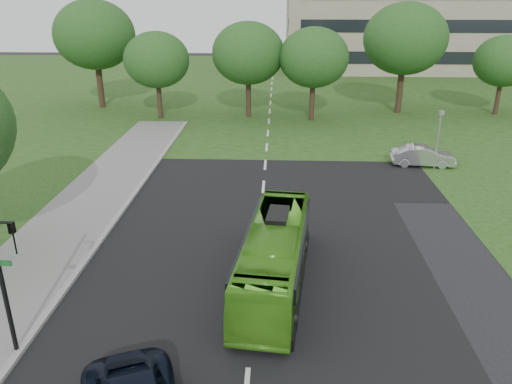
% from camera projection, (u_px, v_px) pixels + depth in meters
% --- Properties ---
extents(ground, '(160.00, 160.00, 0.00)m').
position_uv_depth(ground, '(256.00, 279.00, 19.46)').
color(ground, black).
rests_on(ground, ground).
extents(street_surfaces, '(120.00, 120.00, 0.15)m').
position_uv_depth(street_surfaces, '(263.00, 130.00, 40.59)').
color(street_surfaces, black).
rests_on(street_surfaces, ground).
extents(tree_park_a, '(5.64, 5.64, 7.49)m').
position_uv_depth(tree_park_a, '(157.00, 60.00, 42.88)').
color(tree_park_a, black).
rests_on(tree_park_a, ground).
extents(tree_park_b, '(6.31, 6.31, 8.27)m').
position_uv_depth(tree_park_b, '(248.00, 53.00, 43.22)').
color(tree_park_b, black).
rests_on(tree_park_b, ground).
extents(tree_park_c, '(5.94, 5.94, 7.89)m').
position_uv_depth(tree_park_c, '(314.00, 58.00, 42.16)').
color(tree_park_c, black).
rests_on(tree_park_c, ground).
extents(tree_park_d, '(7.42, 7.42, 9.81)m').
position_uv_depth(tree_park_d, '(405.00, 39.00, 44.33)').
color(tree_park_d, black).
rests_on(tree_park_d, ground).
extents(tree_park_e, '(5.31, 5.31, 7.07)m').
position_uv_depth(tree_park_e, '(504.00, 61.00, 44.35)').
color(tree_park_e, black).
rests_on(tree_park_e, ground).
extents(tree_park_f, '(7.51, 7.51, 10.02)m').
position_uv_depth(tree_park_f, '(94.00, 35.00, 46.52)').
color(tree_park_f, black).
rests_on(tree_park_f, ground).
extents(bus, '(3.01, 8.84, 2.41)m').
position_uv_depth(bus, '(275.00, 255.00, 18.75)').
color(bus, '#4EA520').
rests_on(bus, ground).
extents(sedan, '(4.08, 1.70, 1.31)m').
position_uv_depth(sedan, '(423.00, 156.00, 32.12)').
color(sedan, silver).
rests_on(sedan, ground).
extents(traffic_light, '(0.79, 0.22, 4.96)m').
position_uv_depth(traffic_light, '(5.00, 271.00, 14.38)').
color(traffic_light, black).
rests_on(traffic_light, ground).
extents(camera_pole, '(0.34, 0.30, 3.73)m').
position_uv_depth(camera_pole, '(439.00, 132.00, 30.89)').
color(camera_pole, gray).
rests_on(camera_pole, ground).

